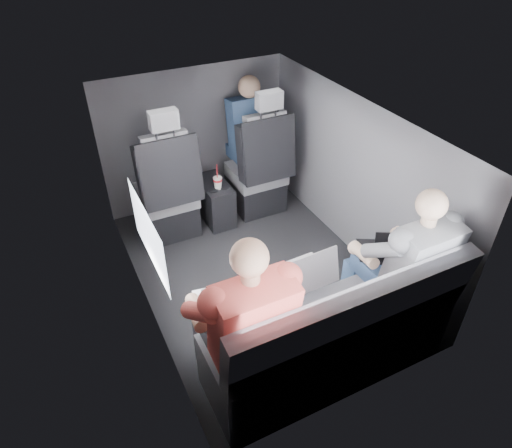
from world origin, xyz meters
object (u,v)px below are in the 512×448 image
laptop_black (388,250)px  passenger_rear_left (242,321)px  rear_bench (331,338)px  soda_cup (218,182)px  passenger_front_right (250,129)px  front_seat_left (168,197)px  center_console (215,201)px  laptop_silver (305,272)px  passenger_rear_right (402,263)px  front_seat_right (259,174)px  laptop_white (226,300)px

laptop_black → passenger_rear_left: (-1.15, -0.14, 0.02)m
rear_bench → soda_cup: (-0.00, 1.84, 0.15)m
passenger_front_right → front_seat_left: bearing=-164.5°
center_console → laptop_silver: (-0.04, -1.64, 0.43)m
center_console → passenger_rear_right: bearing=-72.7°
front_seat_right → laptop_black: (0.13, -1.66, 0.23)m
soda_cup → center_console: bearing=89.6°
laptop_white → soda_cup: bearing=69.4°
front_seat_right → soda_cup: front_seat_right is taller
laptop_white → passenger_rear_left: 0.21m
center_console → passenger_front_right: 0.76m
front_seat_right → passenger_rear_right: bearing=-86.0°
passenger_front_right → front_seat_right: bearing=-96.5°
front_seat_left → center_console: 0.49m
laptop_white → passenger_rear_right: bearing=-10.1°
rear_bench → soda_cup: bearing=90.0°
passenger_rear_left → soda_cup: bearing=71.9°
passenger_front_right → center_console: bearing=-155.5°
rear_bench → laptop_black: size_ratio=3.60×
laptop_silver → passenger_rear_left: bearing=-158.7°
rear_bench → laptop_silver: 0.45m
front_seat_left → soda_cup: bearing=-8.3°
laptop_black → front_seat_left: bearing=121.8°
passenger_rear_right → laptop_white: bearing=169.9°
center_console → front_seat_left: bearing=-174.9°
passenger_rear_right → front_seat_left: bearing=119.6°
rear_bench → soda_cup: 1.84m
front_seat_left → passenger_rear_left: (-0.12, -1.81, 0.25)m
front_seat_left → passenger_front_right: size_ratio=1.52×
passenger_rear_right → laptop_silver: bearing=161.2°
passenger_rear_right → passenger_rear_left: bearing=-180.0°
laptop_black → passenger_front_right: (-0.10, 1.92, 0.12)m
front_seat_right → laptop_black: 1.69m
center_console → passenger_rear_right: size_ratio=0.39×
passenger_rear_right → rear_bench: bearing=-170.6°
front_seat_right → laptop_black: front_seat_right is taller
front_seat_right → passenger_rear_left: passenger_rear_left is taller
front_seat_right → passenger_rear_left: (-1.02, -1.81, 0.25)m
front_seat_right → center_console: bearing=174.9°
rear_bench → laptop_silver: bearing=96.7°
center_console → soda_cup: 0.28m
center_console → passenger_rear_right: passenger_rear_right is taller
center_console → laptop_white: 1.79m
passenger_rear_left → passenger_front_right: 2.32m
soda_cup → laptop_black: bearing=-69.9°
center_console → passenger_rear_right: (0.58, -1.85, 0.44)m
front_seat_right → laptop_white: bearing=-122.7°
rear_bench → soda_cup: rear_bench is taller
center_console → soda_cup: bearing=-90.4°
front_seat_left → laptop_white: size_ratio=3.48×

